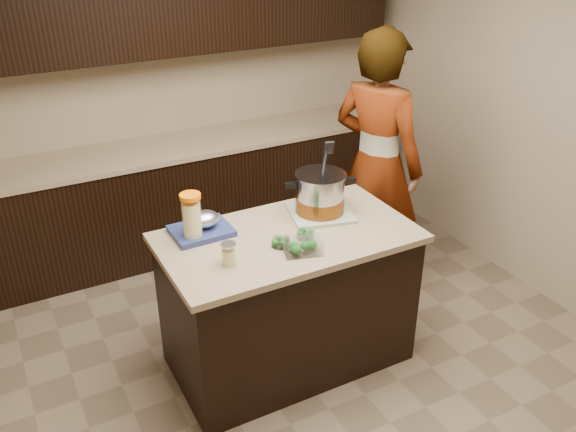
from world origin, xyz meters
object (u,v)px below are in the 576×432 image
(stock_pot, at_px, (320,195))
(person, at_px, (377,164))
(island, at_px, (288,299))
(lemonade_pitcher, at_px, (192,220))

(stock_pot, xyz_separation_m, person, (0.69, 0.38, -0.07))
(island, distance_m, stock_pot, 0.66)
(stock_pot, distance_m, person, 0.79)
(island, height_order, person, person)
(island, xyz_separation_m, stock_pot, (0.29, 0.14, 0.57))
(island, distance_m, lemonade_pitcher, 0.79)
(lemonade_pitcher, relative_size, person, 0.15)
(person, bearing_deg, island, 95.37)
(person, bearing_deg, lemonade_pitcher, 80.02)
(island, height_order, lemonade_pitcher, lemonade_pitcher)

